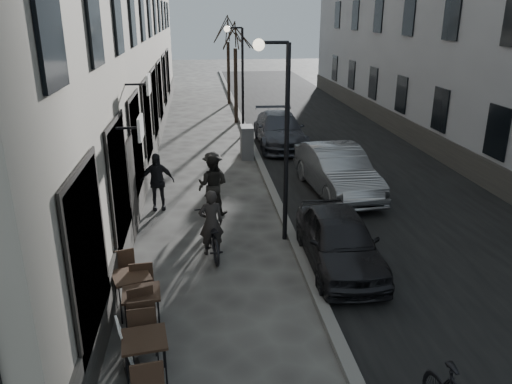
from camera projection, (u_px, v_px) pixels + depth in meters
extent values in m
cube|color=black|center=(330.00, 143.00, 22.98)|extent=(7.30, 60.00, 0.00)
cube|color=slate|center=(252.00, 144.00, 22.56)|extent=(0.25, 60.00, 0.12)
cylinder|color=black|center=(287.00, 147.00, 12.37)|extent=(0.12, 0.12, 5.00)
cylinder|color=black|center=(274.00, 42.00, 11.48)|extent=(0.70, 0.08, 0.08)
sphere|color=#FFF2CC|center=(259.00, 45.00, 11.46)|extent=(0.28, 0.28, 0.28)
cylinder|color=black|center=(243.00, 83.00, 23.58)|extent=(0.12, 0.12, 5.00)
cylinder|color=black|center=(235.00, 28.00, 22.70)|extent=(0.70, 0.08, 0.08)
sphere|color=#FFF2CC|center=(227.00, 29.00, 22.67)|extent=(0.28, 0.28, 0.28)
cylinder|color=black|center=(236.00, 86.00, 26.56)|extent=(0.20, 0.20, 3.90)
cylinder|color=black|center=(229.00, 73.00, 32.17)|extent=(0.20, 0.20, 3.90)
cube|color=black|center=(144.00, 339.00, 7.81)|extent=(0.78, 0.78, 0.04)
cylinder|color=black|center=(128.00, 377.00, 7.62)|extent=(0.03, 0.03, 0.81)
cylinder|color=black|center=(166.00, 370.00, 7.76)|extent=(0.03, 0.03, 0.81)
cylinder|color=black|center=(127.00, 353.00, 8.15)|extent=(0.03, 0.03, 0.81)
cylinder|color=black|center=(163.00, 348.00, 8.29)|extent=(0.03, 0.03, 0.81)
cube|color=black|center=(141.00, 293.00, 9.12)|extent=(0.75, 0.75, 0.04)
cylinder|color=black|center=(127.00, 323.00, 8.94)|extent=(0.03, 0.03, 0.79)
cylinder|color=black|center=(159.00, 319.00, 9.06)|extent=(0.03, 0.03, 0.79)
cylinder|color=black|center=(127.00, 306.00, 9.47)|extent=(0.03, 0.03, 0.79)
cylinder|color=black|center=(158.00, 302.00, 9.59)|extent=(0.03, 0.03, 0.79)
cube|color=black|center=(131.00, 276.00, 9.69)|extent=(0.87, 0.87, 0.04)
cylinder|color=black|center=(121.00, 306.00, 9.47)|extent=(0.03, 0.03, 0.81)
cylinder|color=black|center=(151.00, 299.00, 9.70)|extent=(0.03, 0.03, 0.81)
cylinder|color=black|center=(115.00, 291.00, 9.97)|extent=(0.03, 0.03, 0.81)
cylinder|color=black|center=(144.00, 285.00, 10.20)|extent=(0.03, 0.03, 0.81)
cube|color=black|center=(133.00, 370.00, 8.34)|extent=(0.40, 0.60, 0.04)
cube|color=white|center=(126.00, 347.00, 8.17)|extent=(0.37, 0.59, 0.92)
cube|color=#5C5C5E|center=(247.00, 142.00, 20.34)|extent=(0.50, 0.89, 1.33)
imported|color=black|center=(212.00, 235.00, 12.24)|extent=(0.90, 2.01, 1.02)
imported|color=#292523|center=(211.00, 223.00, 12.13)|extent=(0.65, 0.47, 1.67)
imported|color=black|center=(213.00, 185.00, 14.61)|extent=(1.04, 0.91, 1.79)
imported|color=#282623|center=(213.00, 178.00, 15.43)|extent=(1.22, 1.16, 1.66)
imported|color=black|center=(157.00, 182.00, 14.94)|extent=(1.06, 0.51, 1.76)
imported|color=black|center=(339.00, 240.00, 11.60)|extent=(1.66, 3.96, 1.34)
imported|color=gray|center=(337.00, 170.00, 16.36)|extent=(2.05, 4.83, 1.55)
imported|color=#3E4049|center=(280.00, 130.00, 22.23)|extent=(2.10, 5.00, 1.44)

